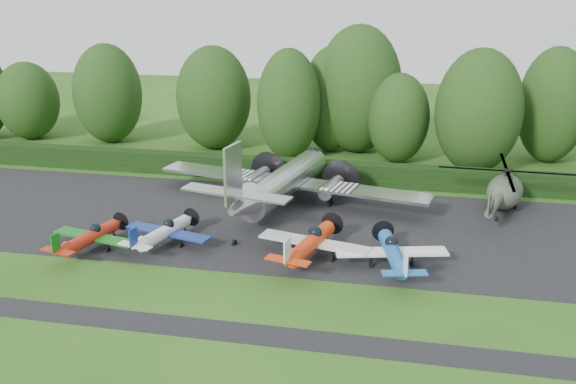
% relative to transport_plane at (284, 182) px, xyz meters
% --- Properties ---
extents(ground, '(160.00, 160.00, 0.00)m').
position_rel_transport_plane_xyz_m(ground, '(-1.26, -13.79, -2.13)').
color(ground, '#254A14').
rests_on(ground, ground).
extents(apron, '(70.00, 18.00, 0.01)m').
position_rel_transport_plane_xyz_m(apron, '(-1.26, -3.79, -2.12)').
color(apron, black).
rests_on(apron, ground).
extents(taxiway_verge, '(70.00, 2.00, 0.00)m').
position_rel_transport_plane_xyz_m(taxiway_verge, '(-1.26, -19.79, -2.13)').
color(taxiway_verge, black).
rests_on(taxiway_verge, ground).
extents(hedgerow, '(90.00, 1.60, 2.00)m').
position_rel_transport_plane_xyz_m(hedgerow, '(-1.26, 7.21, -2.13)').
color(hedgerow, black).
rests_on(hedgerow, ground).
extents(transport_plane, '(23.80, 18.25, 7.63)m').
position_rel_transport_plane_xyz_m(transport_plane, '(0.00, 0.00, 0.00)').
color(transport_plane, silver).
rests_on(transport_plane, ground).
extents(light_plane_red, '(6.56, 6.90, 2.52)m').
position_rel_transport_plane_xyz_m(light_plane_red, '(-11.36, -11.42, -1.08)').
color(light_plane_red, '#B62310').
rests_on(light_plane_red, ground).
extents(light_plane_white, '(6.66, 7.00, 2.56)m').
position_rel_transport_plane_xyz_m(light_plane_white, '(-6.67, -9.61, -1.06)').
color(light_plane_white, silver).
rests_on(light_plane_white, ground).
extents(light_plane_orange, '(7.79, 8.19, 2.99)m').
position_rel_transport_plane_xyz_m(light_plane_orange, '(3.88, -9.81, -0.88)').
color(light_plane_orange, red).
rests_on(light_plane_orange, ground).
extents(light_plane_blue, '(7.35, 7.73, 2.82)m').
position_rel_transport_plane_xyz_m(light_plane_blue, '(9.34, -10.18, -0.95)').
color(light_plane_blue, '#1C5DA9').
rests_on(light_plane_blue, ground).
extents(helicopter, '(10.69, 12.51, 3.44)m').
position_rel_transport_plane_xyz_m(helicopter, '(17.69, 2.70, -0.28)').
color(helicopter, '#374333').
rests_on(helicopter, ground).
extents(tree_1, '(9.09, 9.09, 13.50)m').
position_rel_transport_plane_xyz_m(tree_1, '(4.13, 18.73, 4.62)').
color(tree_1, black).
rests_on(tree_1, ground).
extents(tree_2, '(8.07, 8.07, 11.20)m').
position_rel_transport_plane_xyz_m(tree_2, '(-11.33, 16.93, 3.46)').
color(tree_2, black).
rests_on(tree_2, ground).
extents(tree_3, '(6.48, 6.48, 11.41)m').
position_rel_transport_plane_xyz_m(tree_3, '(-2.51, 14.30, 3.57)').
color(tree_3, black).
rests_on(tree_3, ground).
extents(tree_5, '(6.91, 6.91, 11.70)m').
position_rel_transport_plane_xyz_m(tree_5, '(23.63, 18.53, 3.71)').
color(tree_5, black).
rests_on(tree_5, ground).
extents(tree_7, '(7.64, 7.64, 11.13)m').
position_rel_transport_plane_xyz_m(tree_7, '(-23.86, 17.28, 3.43)').
color(tree_7, black).
rests_on(tree_7, ground).
extents(tree_8, '(6.18, 6.18, 9.11)m').
position_rel_transport_plane_xyz_m(tree_8, '(8.55, 15.41, 2.41)').
color(tree_8, black).
rests_on(tree_8, ground).
extents(tree_9, '(7.03, 7.03, 8.91)m').
position_rel_transport_plane_xyz_m(tree_9, '(-33.69, 16.89, 2.32)').
color(tree_9, black).
rests_on(tree_9, ground).
extents(tree_10, '(8.19, 8.19, 11.94)m').
position_rel_transport_plane_xyz_m(tree_10, '(16.03, 13.36, 3.83)').
color(tree_10, black).
rests_on(tree_10, ground).
extents(tree_11, '(5.96, 5.96, 11.22)m').
position_rel_transport_plane_xyz_m(tree_11, '(1.18, 18.31, 3.47)').
color(tree_11, black).
rests_on(tree_11, ground).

